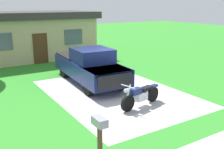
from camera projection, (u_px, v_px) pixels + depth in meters
ground_plane at (116, 93)px, 12.34m from camera, size 80.00×80.00×0.00m
driveway_pad at (116, 93)px, 12.34m from camera, size 5.59×7.85×0.01m
motorcycle at (141, 95)px, 10.62m from camera, size 2.19×0.80×1.09m
pickup_truck at (89, 65)px, 13.73m from camera, size 2.35×5.74×1.90m
mailbox at (100, 128)px, 6.74m from camera, size 0.26×0.48×1.26m
neighbor_house at (30, 35)px, 20.12m from camera, size 9.60×5.60×3.50m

